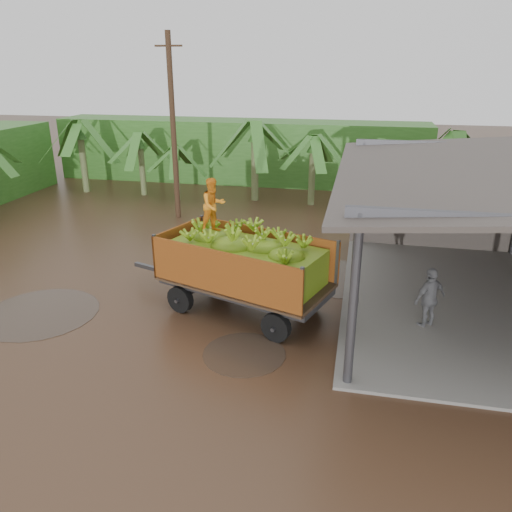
{
  "coord_description": "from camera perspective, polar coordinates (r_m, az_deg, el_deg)",
  "views": [
    {
      "loc": [
        5.26,
        -13.31,
        6.71
      ],
      "look_at": [
        2.48,
        -0.22,
        1.53
      ],
      "focal_mm": 35.0,
      "sensor_mm": 36.0,
      "label": 1
    }
  ],
  "objects": [
    {
      "name": "hedge_north",
      "position": [
        30.59,
        -1.92,
        11.9
      ],
      "size": [
        22.0,
        3.0,
        3.6
      ],
      "primitive_type": "cube",
      "color": "#2D661E",
      "rests_on": "ground"
    },
    {
      "name": "ground",
      "position": [
        15.81,
        -8.66,
        -4.23
      ],
      "size": [
        100.0,
        100.0,
        0.0
      ],
      "primitive_type": "plane",
      "color": "black",
      "rests_on": "ground"
    },
    {
      "name": "man_grey",
      "position": [
        14.09,
        19.24,
        -4.6
      ],
      "size": [
        1.06,
        0.97,
        1.74
      ],
      "primitive_type": "imported",
      "rotation": [
        0.0,
        0.0,
        3.82
      ],
      "color": "slate",
      "rests_on": "ground"
    },
    {
      "name": "banana_plants",
      "position": [
        23.49,
        -13.72,
        8.65
      ],
      "size": [
        24.68,
        20.18,
        4.13
      ],
      "color": "#2D661E",
      "rests_on": "ground"
    },
    {
      "name": "utility_pole",
      "position": [
        22.86,
        -9.44,
        14.2
      ],
      "size": [
        1.2,
        0.24,
        8.0
      ],
      "color": "#47301E",
      "rests_on": "ground"
    },
    {
      "name": "man_blue",
      "position": [
        16.77,
        -1.7,
        0.52
      ],
      "size": [
        0.68,
        0.54,
        1.61
      ],
      "primitive_type": "imported",
      "rotation": [
        0.0,
        0.0,
        2.84
      ],
      "color": "#7EADE5",
      "rests_on": "ground"
    },
    {
      "name": "banana_trailer",
      "position": [
        13.98,
        -1.36,
        -1.01
      ],
      "size": [
        6.64,
        3.73,
        3.77
      ],
      "rotation": [
        0.0,
        0.0,
        -0.34
      ],
      "color": "#BE601B",
      "rests_on": "ground"
    }
  ]
}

